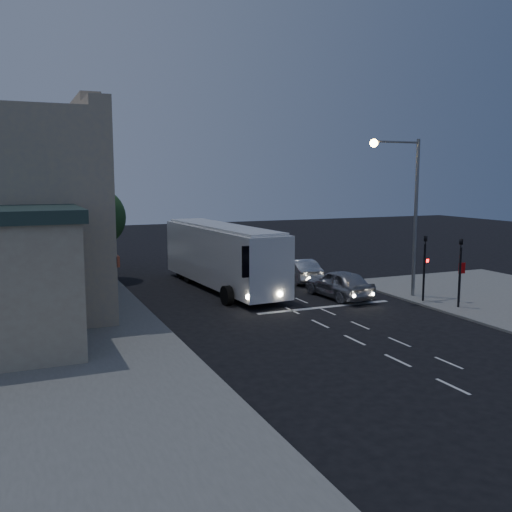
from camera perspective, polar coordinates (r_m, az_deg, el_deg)
name	(u,v)px	position (r m, az deg, el deg)	size (l,w,h in m)	color
ground	(310,319)	(28.54, 5.43, -6.31)	(120.00, 120.00, 0.00)	black
sidewalk_far	(24,308)	(33.00, -22.18, -4.81)	(12.00, 50.00, 0.12)	slate
road_markings	(302,303)	(31.96, 4.62, -4.74)	(8.00, 30.55, 0.01)	silver
tour_bus	(222,254)	(35.79, -3.43, 0.16)	(3.68, 13.28, 4.03)	silver
car_suv	(339,284)	(33.52, 8.32, -2.75)	(1.98, 4.93, 1.68)	#A8A8AC
car_sedan_a	(300,270)	(38.52, 4.39, -1.43)	(1.62, 4.64, 1.53)	silver
car_sedan_b	(267,258)	(43.64, 1.15, -0.23)	(2.30, 5.67, 1.64)	#A7A9B3
traffic_signal_main	(425,260)	(32.94, 16.53, -0.40)	(0.25, 0.35, 4.10)	black
traffic_signal_side	(460,264)	(31.93, 19.75, -0.79)	(0.18, 0.15, 4.10)	black
regulatory_sign	(461,276)	(33.42, 19.83, -1.86)	(0.45, 0.12, 2.20)	slate
streetlight	(407,199)	(33.59, 14.86, 5.50)	(3.32, 0.44, 9.00)	slate
low_building_north	(10,228)	(44.41, -23.36, 2.60)	(9.40, 9.40, 6.50)	gray
street_tree	(95,215)	(39.70, -15.78, 4.00)	(4.00, 4.00, 6.20)	black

